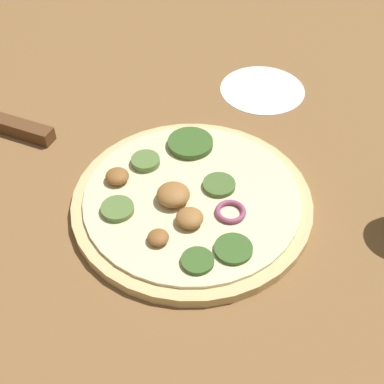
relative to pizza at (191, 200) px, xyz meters
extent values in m
plane|color=brown|center=(0.00, 0.00, -0.01)|extent=(3.00, 3.00, 0.00)
cylinder|color=#D6B77A|center=(0.00, 0.00, 0.00)|extent=(0.26, 0.26, 0.01)
cylinder|color=beige|center=(0.00, 0.00, 0.00)|extent=(0.24, 0.24, 0.00)
ellipsoid|color=#996633|center=(0.02, 0.01, 0.02)|extent=(0.04, 0.04, 0.02)
cylinder|color=#47662D|center=(-0.03, -0.02, 0.01)|extent=(0.04, 0.04, 0.01)
ellipsoid|color=brown|center=(0.08, 0.00, 0.01)|extent=(0.03, 0.03, 0.01)
cylinder|color=#385B23|center=(-0.03, 0.08, 0.01)|extent=(0.03, 0.03, 0.00)
cylinder|color=#567538|center=(0.07, 0.04, 0.01)|extent=(0.04, 0.04, 0.01)
cylinder|color=#385B23|center=(0.02, -0.08, 0.01)|extent=(0.05, 0.05, 0.01)
torus|color=#934266|center=(-0.05, 0.01, 0.01)|extent=(0.03, 0.03, 0.01)
ellipsoid|color=#996633|center=(-0.01, 0.04, 0.01)|extent=(0.03, 0.03, 0.01)
cylinder|color=#385B23|center=(-0.06, 0.06, 0.01)|extent=(0.04, 0.04, 0.00)
ellipsoid|color=brown|center=(0.01, 0.07, 0.01)|extent=(0.02, 0.02, 0.01)
cylinder|color=#567538|center=(0.06, -0.03, 0.01)|extent=(0.03, 0.03, 0.01)
cube|color=brown|center=(0.24, -0.06, 0.00)|extent=(0.09, 0.03, 0.02)
cylinder|color=white|center=(-0.03, -0.24, -0.01)|extent=(0.12, 0.12, 0.00)
camera|label=1|loc=(-0.11, 0.39, 0.42)|focal=50.00mm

